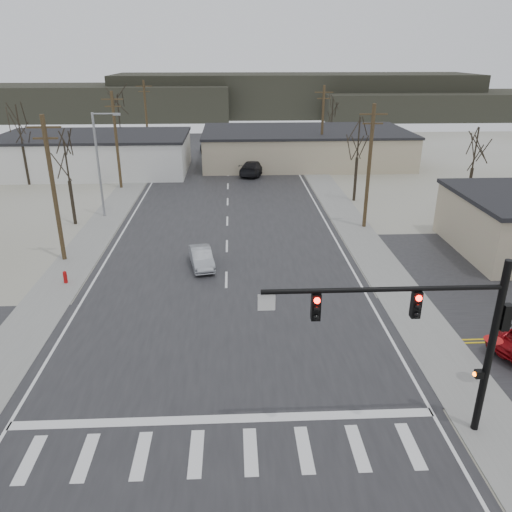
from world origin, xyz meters
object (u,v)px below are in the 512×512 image
(traffic_signal_mast, at_px, (443,327))
(car_far_a, at_px, (254,167))
(fire_hydrant, at_px, (65,277))
(car_far_b, at_px, (205,148))
(sedan_crossing, at_px, (201,258))

(traffic_signal_mast, relative_size, car_far_a, 1.53)
(traffic_signal_mast, bearing_deg, fire_hydrant, 141.87)
(fire_hydrant, xyz_separation_m, car_far_b, (6.88, 44.06, 0.23))
(fire_hydrant, height_order, car_far_a, car_far_a)
(traffic_signal_mast, height_order, car_far_b, traffic_signal_mast)
(sedan_crossing, distance_m, car_far_b, 41.85)
(car_far_b, bearing_deg, car_far_a, -72.67)
(fire_hydrant, distance_m, car_far_a, 32.36)
(fire_hydrant, distance_m, sedan_crossing, 8.80)
(car_far_b, bearing_deg, fire_hydrant, -105.25)
(fire_hydrant, distance_m, car_far_b, 44.60)
(traffic_signal_mast, distance_m, car_far_b, 59.47)
(car_far_b, bearing_deg, traffic_signal_mast, -85.49)
(traffic_signal_mast, bearing_deg, sedan_crossing, 120.24)
(car_far_a, distance_m, car_far_b, 15.89)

